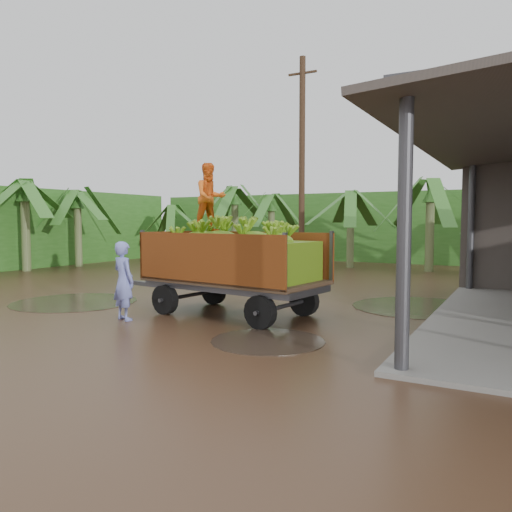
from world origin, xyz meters
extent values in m
plane|color=black|center=(0.00, 0.00, 0.00)|extent=(100.00, 100.00, 0.00)
cube|color=#2D661E|center=(-2.00, 16.00, 1.80)|extent=(22.00, 3.00, 3.60)
cube|color=#2D661E|center=(-14.00, 4.00, 1.80)|extent=(3.00, 18.00, 3.60)
cube|color=#47474C|center=(-1.80, -0.69, 0.49)|extent=(1.61, 0.32, 0.11)
imported|color=orange|center=(-0.04, -0.47, 2.71)|extent=(0.97, 1.02, 1.67)
imported|color=#7784DA|center=(-0.82, -2.66, 0.85)|extent=(0.71, 0.57, 1.70)
cylinder|color=#47301E|center=(-1.20, 7.90, 4.30)|extent=(0.24, 0.24, 8.60)
cube|color=#47301E|center=(-1.20, 7.90, 7.95)|extent=(1.20, 0.08, 0.08)
camera|label=1|loc=(6.77, -10.67, 2.14)|focal=35.00mm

